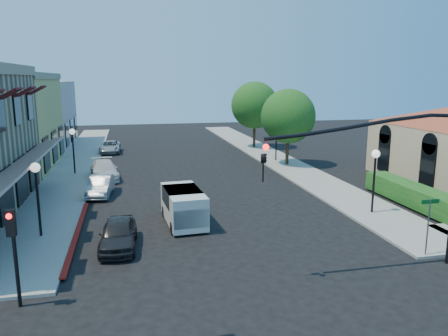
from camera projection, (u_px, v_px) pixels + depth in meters
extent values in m
plane|color=black|center=(269.00, 303.00, 14.44)|extent=(120.00, 120.00, 0.00)
cube|color=gray|center=(78.00, 162.00, 38.42)|extent=(3.50, 50.00, 0.12)
cube|color=gray|center=(268.00, 155.00, 42.10)|extent=(3.50, 50.00, 0.12)
cube|color=maroon|center=(77.00, 235.00, 20.64)|extent=(0.25, 10.00, 0.06)
cube|color=#561416|center=(24.00, 163.00, 22.33)|extent=(1.75, 17.00, 0.67)
cube|color=#440D0F|center=(9.00, 94.00, 21.37)|extent=(1.02, 1.50, 0.60)
cube|color=#440D0F|center=(25.00, 92.00, 24.62)|extent=(1.02, 1.50, 0.60)
cube|color=#440D0F|center=(37.00, 90.00, 27.87)|extent=(1.02, 1.50, 0.60)
cube|color=black|center=(6.00, 195.00, 21.77)|extent=(0.12, 2.60, 2.60)
cube|color=black|center=(21.00, 179.00, 25.03)|extent=(0.12, 2.60, 2.60)
cube|color=black|center=(33.00, 168.00, 28.28)|extent=(0.12, 2.60, 2.60)
cube|color=beige|center=(21.00, 115.00, 46.84)|extent=(10.00, 12.00, 7.00)
cube|color=black|center=(428.00, 165.00, 28.12)|extent=(0.12, 1.40, 2.80)
cube|color=black|center=(384.00, 153.00, 32.90)|extent=(0.12, 1.40, 2.80)
cube|color=#164D16|center=(412.00, 205.00, 25.51)|extent=(1.40, 8.00, 1.10)
cylinder|color=black|center=(287.00, 153.00, 37.13)|extent=(0.28, 0.28, 2.10)
sphere|color=#164D16|center=(288.00, 116.00, 36.50)|extent=(4.56, 4.56, 4.56)
cylinder|color=black|center=(254.00, 137.00, 46.68)|extent=(0.28, 0.28, 2.27)
sphere|color=#164D16|center=(255.00, 105.00, 46.00)|extent=(4.94, 4.94, 4.94)
cylinder|color=black|center=(369.00, 126.00, 15.61)|extent=(7.80, 0.14, 0.14)
imported|color=black|center=(264.00, 155.00, 14.97)|extent=(0.20, 0.16, 1.00)
sphere|color=#FF0C0C|center=(266.00, 147.00, 14.74)|extent=(0.22, 0.22, 0.22)
cylinder|color=black|center=(16.00, 263.00, 13.89)|extent=(0.12, 0.12, 3.00)
cube|color=black|center=(11.00, 223.00, 13.46)|extent=(0.28, 0.22, 0.85)
sphere|color=#FF0C0C|center=(9.00, 216.00, 13.30)|extent=(0.18, 0.18, 0.18)
cylinder|color=#595B5E|center=(428.00, 228.00, 17.87)|extent=(0.06, 0.06, 2.50)
cube|color=#0C591E|center=(430.00, 201.00, 17.64)|extent=(0.80, 0.04, 0.18)
cylinder|color=black|center=(38.00, 205.00, 19.98)|extent=(0.12, 0.12, 3.20)
sphere|color=white|center=(35.00, 167.00, 19.63)|extent=(0.44, 0.44, 0.44)
cylinder|color=black|center=(74.00, 154.00, 33.38)|extent=(0.12, 0.12, 3.20)
sphere|color=white|center=(72.00, 132.00, 33.03)|extent=(0.44, 0.44, 0.44)
cylinder|color=black|center=(374.00, 186.00, 23.56)|extent=(0.12, 0.12, 3.20)
sphere|color=white|center=(376.00, 154.00, 23.21)|extent=(0.44, 0.44, 0.44)
cylinder|color=black|center=(276.00, 144.00, 38.87)|extent=(0.12, 0.12, 3.20)
sphere|color=white|center=(277.00, 124.00, 38.52)|extent=(0.44, 0.44, 0.44)
cube|color=silver|center=(183.00, 206.00, 22.12)|extent=(1.98, 4.10, 1.63)
cube|color=silver|center=(191.00, 218.00, 20.52)|extent=(1.71, 0.65, 0.91)
cube|color=black|center=(189.00, 206.00, 20.73)|extent=(1.55, 0.19, 0.82)
cube|color=black|center=(182.00, 197.00, 22.30)|extent=(1.89, 2.47, 0.82)
cylinder|color=black|center=(173.00, 228.00, 20.76)|extent=(0.27, 0.61, 0.60)
cylinder|color=black|center=(165.00, 212.00, 23.32)|extent=(0.27, 0.61, 0.60)
cylinder|color=black|center=(205.00, 225.00, 21.18)|extent=(0.27, 0.61, 0.60)
cylinder|color=black|center=(193.00, 209.00, 23.75)|extent=(0.27, 0.61, 0.60)
imported|color=black|center=(118.00, 234.00, 19.01)|extent=(1.74, 3.87, 1.29)
imported|color=silver|center=(101.00, 186.00, 27.59)|extent=(1.70, 3.87, 1.24)
imported|color=silver|center=(104.00, 170.00, 32.14)|extent=(2.40, 4.80, 1.34)
imported|color=#A6AAAB|center=(110.00, 147.00, 43.63)|extent=(2.04, 4.29, 1.18)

